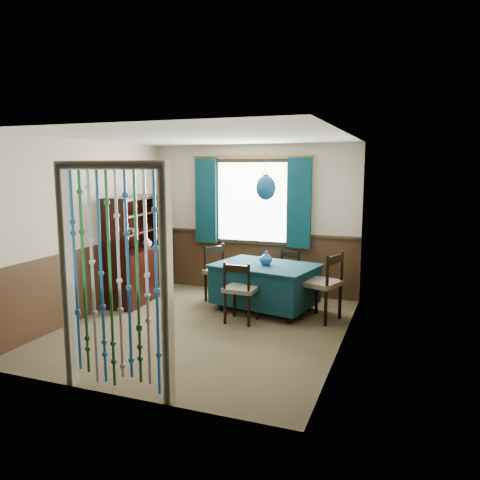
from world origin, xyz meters
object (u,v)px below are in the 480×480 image
at_px(dining_table, 265,284).
at_px(vase_sideboard, 147,241).
at_px(sideboard, 137,264).
at_px(pendant_lamp, 266,188).
at_px(vase_table, 266,258).
at_px(chair_near, 240,290).
at_px(chair_right, 323,284).
at_px(bowl_shelf, 131,230).
at_px(chair_left, 220,272).
at_px(chair_far, 285,274).

relative_size(dining_table, vase_sideboard, 8.85).
xyz_separation_m(sideboard, pendant_lamp, (2.08, 0.18, 1.25)).
relative_size(vase_table, vase_sideboard, 1.01).
distance_m(chair_near, pendant_lamp, 1.52).
bearing_deg(chair_near, vase_sideboard, 161.60).
height_order(chair_near, chair_right, chair_right).
bearing_deg(sideboard, bowl_shelf, -79.94).
relative_size(dining_table, chair_near, 1.89).
bearing_deg(chair_left, chair_near, 67.06).
bearing_deg(sideboard, pendant_lamp, 0.46).
distance_m(sideboard, bowl_shelf, 0.63).
distance_m(chair_far, sideboard, 2.37).
relative_size(chair_right, pendant_lamp, 1.15).
bearing_deg(bowl_shelf, pendant_lamp, 11.48).
distance_m(chair_left, chair_right, 1.75).
distance_m(dining_table, sideboard, 2.10).
xyz_separation_m(chair_right, bowl_shelf, (-2.92, -0.26, 0.66)).
height_order(chair_near, sideboard, sideboard).
xyz_separation_m(dining_table, bowl_shelf, (-2.02, -0.41, 0.76)).
distance_m(bowl_shelf, vase_sideboard, 0.51).
bearing_deg(chair_left, bowl_shelf, -33.24).
xyz_separation_m(dining_table, chair_right, (0.90, -0.15, 0.11)).
relative_size(chair_left, bowl_shelf, 4.02).
xyz_separation_m(chair_far, vase_sideboard, (-2.18, -0.55, 0.49)).
xyz_separation_m(chair_left, chair_right, (1.71, -0.37, 0.04)).
relative_size(chair_far, pendant_lamp, 0.96).
xyz_separation_m(chair_near, sideboard, (-1.93, 0.46, 0.12)).
relative_size(pendant_lamp, vase_table, 4.57).
bearing_deg(vase_table, sideboard, -175.22).
distance_m(dining_table, chair_left, 0.85).
relative_size(bowl_shelf, vase_sideboard, 1.21).
distance_m(chair_left, vase_sideboard, 1.30).
height_order(chair_right, bowl_shelf, bowl_shelf).
relative_size(dining_table, sideboard, 0.98).
bearing_deg(bowl_shelf, sideboard, 104.54).
bearing_deg(vase_table, chair_right, -9.38).
relative_size(chair_near, chair_left, 0.96).
xyz_separation_m(dining_table, chair_left, (-0.82, 0.22, 0.07)).
distance_m(chair_near, chair_right, 1.16).
bearing_deg(vase_table, chair_left, 164.99).
xyz_separation_m(chair_left, bowl_shelf, (-1.21, -0.63, 0.70)).
height_order(chair_far, chair_right, chair_right).
bearing_deg(vase_sideboard, vase_table, -1.17).
bearing_deg(pendant_lamp, sideboard, -175.06).
bearing_deg(chair_right, chair_near, 134.59).
bearing_deg(dining_table, bowl_shelf, -156.83).
height_order(pendant_lamp, vase_sideboard, pendant_lamp).
relative_size(dining_table, bowl_shelf, 7.30).
relative_size(chair_near, vase_table, 4.66).
bearing_deg(bowl_shelf, chair_left, 27.44).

